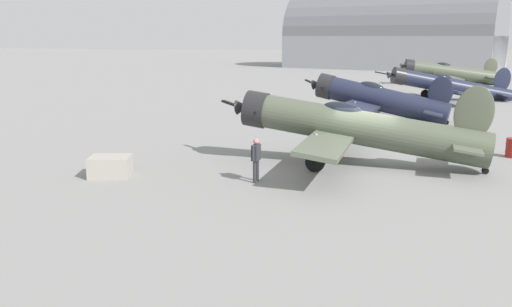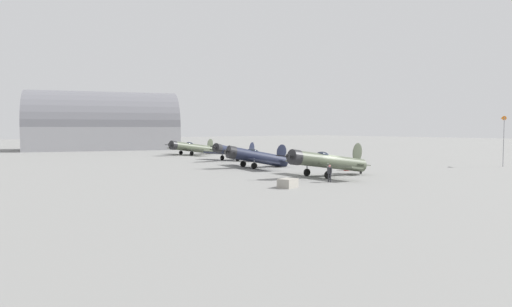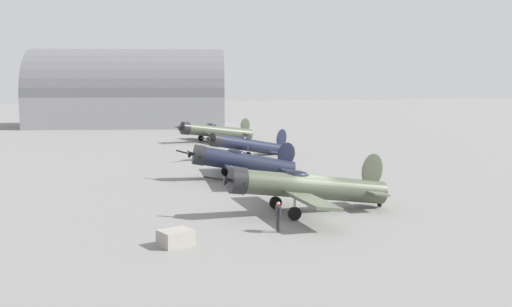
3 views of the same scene
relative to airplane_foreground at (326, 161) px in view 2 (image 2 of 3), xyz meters
The scene contains 10 objects.
ground_plane 1.72m from the airplane_foreground, ahead, with size 400.00×400.00×0.00m, color gray.
airplane_foreground is the anchor object (origin of this frame).
airplane_mid_apron 13.34m from the airplane_foreground, 87.11° to the left, with size 9.80×11.76×3.29m.
airplane_far_line 27.00m from the airplane_foreground, 76.27° to the left, with size 11.65×10.86×3.30m.
airplane_outer_stand 43.93m from the airplane_foreground, 79.50° to the left, with size 11.02×11.58×3.20m.
ground_crew_mechanic 5.00m from the airplane_foreground, 133.05° to the right, with size 0.29×0.65×1.67m.
equipment_crate 10.12m from the airplane_foreground, 155.85° to the right, with size 1.83×1.62×0.80m.
fuel_drum 7.82m from the airplane_foreground, 25.09° to the left, with size 0.64×0.64×0.87m.
windsock_mast 29.25m from the airplane_foreground, 10.97° to the right, with size 1.65×1.47×6.81m.
distant_hangar 75.80m from the airplane_foreground, 88.36° to the left, with size 37.86×26.65×17.12m.
Camera 2 is at (-35.53, -33.11, 5.20)m, focal length 31.44 mm.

